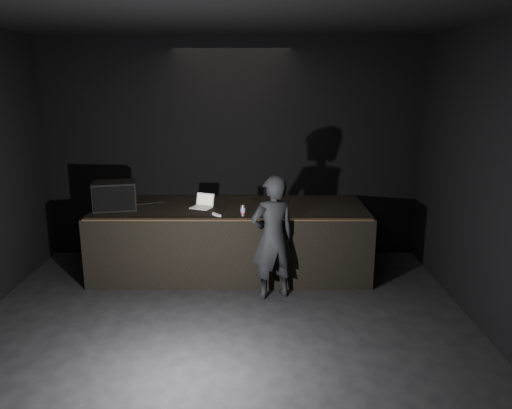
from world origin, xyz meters
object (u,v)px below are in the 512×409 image
object	(u,v)px
stage_riser	(231,239)
person	(273,238)
stage_monitor	(115,196)
beer_can	(243,210)
laptop	(203,204)

from	to	relation	value
stage_riser	person	size ratio (longest dim) A/B	2.41
stage_riser	stage_monitor	world-z (taller)	stage_monitor
stage_monitor	person	distance (m)	2.44
beer_can	person	size ratio (longest dim) A/B	0.09
laptop	stage_monitor	bearing A→B (deg)	-151.64
stage_riser	stage_monitor	distance (m)	1.82
stage_riser	person	xyz separation A→B (m)	(0.60, -0.95, 0.33)
stage_riser	person	bearing A→B (deg)	-57.76
laptop	beer_can	size ratio (longest dim) A/B	2.38
stage_riser	laptop	size ratio (longest dim) A/B	10.90
person	stage_monitor	bearing A→B (deg)	-39.71
stage_riser	beer_can	world-z (taller)	beer_can
stage_monitor	person	bearing A→B (deg)	-31.57
stage_monitor	laptop	distance (m)	1.27
stage_riser	stage_monitor	bearing A→B (deg)	-175.32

